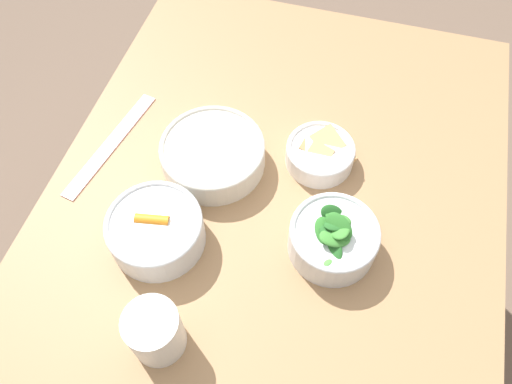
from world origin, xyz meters
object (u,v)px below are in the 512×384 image
object	(u,v)px
bowl_beans_hotdog	(213,155)
bowl_carrots	(156,230)
bowl_greens	(333,238)
ruler	(110,145)
cup	(155,332)
bowl_cookies	(320,153)

from	to	relation	value
bowl_beans_hotdog	bowl_carrots	bearing A→B (deg)	167.28
bowl_carrots	bowl_greens	world-z (taller)	bowl_greens
ruler	cup	xyz separation A→B (m)	(-0.33, -0.24, 0.05)
cup	bowl_greens	bearing A→B (deg)	-44.45
bowl_beans_hotdog	ruler	xyz separation A→B (m)	(-0.02, 0.21, -0.03)
bowl_carrots	bowl_beans_hotdog	bearing A→B (deg)	-12.72
bowl_carrots	bowl_cookies	world-z (taller)	bowl_carrots
bowl_greens	bowl_carrots	bearing A→B (deg)	102.44
bowl_greens	bowl_cookies	xyz separation A→B (m)	(0.18, 0.06, -0.01)
bowl_carrots	cup	size ratio (longest dim) A/B	1.66
ruler	cup	world-z (taller)	cup
bowl_greens	bowl_cookies	size ratio (longest dim) A/B	1.11
bowl_carrots	ruler	bearing A→B (deg)	45.45
bowl_beans_hotdog	cup	xyz separation A→B (m)	(-0.35, -0.03, 0.02)
bowl_carrots	bowl_beans_hotdog	world-z (taller)	bowl_carrots
bowl_beans_hotdog	bowl_cookies	size ratio (longest dim) A/B	1.45
bowl_carrots	bowl_beans_hotdog	size ratio (longest dim) A/B	0.84
bowl_greens	cup	xyz separation A→B (m)	(-0.23, 0.23, 0.01)
bowl_cookies	bowl_beans_hotdog	bearing A→B (deg)	106.89
bowl_greens	ruler	xyz separation A→B (m)	(0.10, 0.46, -0.04)
bowl_cookies	cup	bearing A→B (deg)	157.52
bowl_greens	bowl_beans_hotdog	world-z (taller)	bowl_greens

